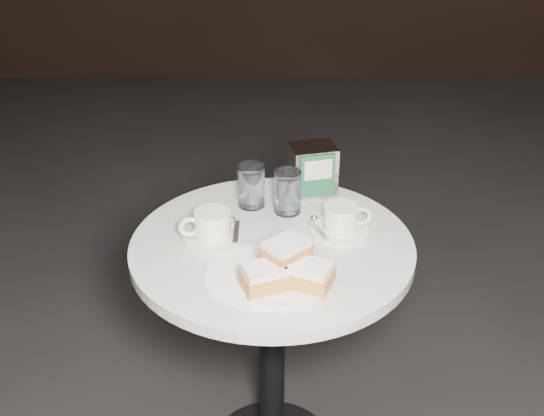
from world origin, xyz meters
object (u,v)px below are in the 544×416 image
(coffee_cup_left, at_px, (212,228))
(coffee_cup_right, at_px, (341,221))
(water_glass_right, at_px, (288,192))
(napkin_dispenser, at_px, (312,170))
(cafe_table, at_px, (272,307))
(beignet_plate, at_px, (286,272))
(water_glass_left, at_px, (251,186))

(coffee_cup_left, distance_m, coffee_cup_right, 0.32)
(water_glass_right, distance_m, napkin_dispenser, 0.13)
(water_glass_right, bearing_deg, cafe_table, -105.05)
(napkin_dispenser, bearing_deg, beignet_plate, -113.45)
(beignet_plate, height_order, coffee_cup_left, beignet_plate)
(coffee_cup_right, bearing_deg, napkin_dispenser, 97.99)
(water_glass_left, xyz_separation_m, water_glass_right, (0.10, -0.04, -0.00))
(cafe_table, xyz_separation_m, water_glass_left, (-0.05, 0.19, 0.25))
(coffee_cup_right, distance_m, water_glass_left, 0.27)
(coffee_cup_right, height_order, napkin_dispenser, napkin_dispenser)
(cafe_table, height_order, beignet_plate, beignet_plate)
(beignet_plate, xyz_separation_m, water_glass_right, (0.01, 0.33, 0.02))
(cafe_table, height_order, water_glass_left, water_glass_left)
(cafe_table, xyz_separation_m, coffee_cup_left, (-0.15, 0.01, 0.23))
(coffee_cup_right, bearing_deg, water_glass_left, 140.06)
(coffee_cup_right, distance_m, water_glass_right, 0.17)
(cafe_table, height_order, napkin_dispenser, napkin_dispenser)
(cafe_table, xyz_separation_m, coffee_cup_right, (0.17, 0.05, 0.23))
(coffee_cup_left, xyz_separation_m, coffee_cup_right, (0.32, 0.03, -0.00))
(coffee_cup_left, relative_size, water_glass_right, 1.59)
(coffee_cup_right, bearing_deg, beignet_plate, -129.56)
(beignet_plate, height_order, coffee_cup_right, beignet_plate)
(coffee_cup_right, relative_size, water_glass_left, 1.40)
(water_glass_right, height_order, napkin_dispenser, napkin_dispenser)
(cafe_table, height_order, water_glass_right, water_glass_right)
(coffee_cup_left, relative_size, coffee_cup_right, 1.13)
(water_glass_right, bearing_deg, coffee_cup_left, -142.97)
(cafe_table, bearing_deg, napkin_dispenser, 66.53)
(coffee_cup_left, xyz_separation_m, water_glass_left, (0.09, 0.18, 0.02))
(cafe_table, relative_size, coffee_cup_right, 4.54)
(coffee_cup_right, xyz_separation_m, water_glass_left, (-0.23, 0.14, 0.02))
(napkin_dispenser, bearing_deg, coffee_cup_left, -149.27)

